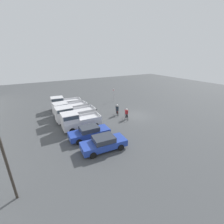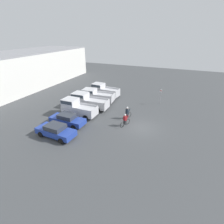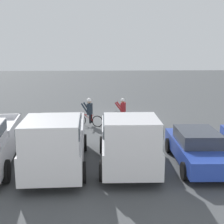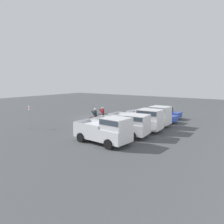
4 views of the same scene
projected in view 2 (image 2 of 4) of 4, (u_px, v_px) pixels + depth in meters
name	position (u px, v px, depth m)	size (l,w,h in m)	color
ground_plane	(141.00, 127.00, 21.49)	(80.00, 80.00, 0.00)	#424447
sedan_0	(56.00, 131.00, 19.42)	(2.18, 4.63, 1.45)	#233D9E
sedan_1	(67.00, 119.00, 21.92)	(1.98, 4.62, 1.43)	#233D9E
pickup_truck_0	(77.00, 107.00, 24.24)	(2.31, 4.89, 2.29)	silver
pickup_truck_1	(87.00, 101.00, 26.53)	(2.41, 5.62, 2.29)	silver
pickup_truck_2	(96.00, 95.00, 28.86)	(2.67, 5.34, 2.11)	silver
pickup_truck_3	(103.00, 90.00, 31.24)	(2.50, 5.05, 2.27)	silver
cyclist_0	(127.00, 112.00, 23.37)	(1.69, 0.68, 1.73)	black
cyclist_1	(125.00, 120.00, 21.57)	(1.76, 0.70, 1.65)	black
fire_lane_sign	(161.00, 95.00, 27.78)	(0.09, 0.30, 2.56)	#9E9EA3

